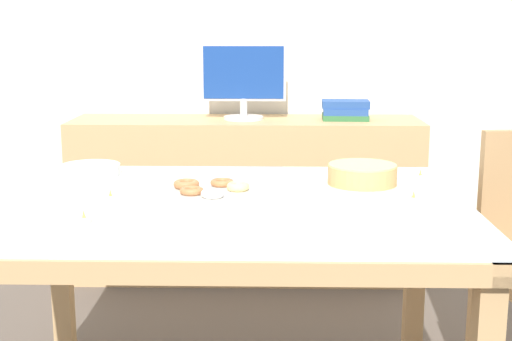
% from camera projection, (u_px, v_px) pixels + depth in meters
% --- Properties ---
extents(wall_back, '(8.00, 0.10, 2.60)m').
position_uv_depth(wall_back, '(248.00, 23.00, 3.80)').
color(wall_back, silver).
rests_on(wall_back, ground).
extents(dining_table, '(1.49, 1.03, 0.76)m').
position_uv_depth(dining_table, '(230.00, 226.00, 2.24)').
color(dining_table, silver).
rests_on(dining_table, ground).
extents(sideboard, '(1.76, 0.44, 0.82)m').
position_uv_depth(sideboard, '(246.00, 198.00, 3.68)').
color(sideboard, tan).
rests_on(sideboard, ground).
extents(computer_monitor, '(0.42, 0.20, 0.38)m').
position_uv_depth(computer_monitor, '(244.00, 82.00, 3.56)').
color(computer_monitor, silver).
rests_on(computer_monitor, sideboard).
extents(book_stack, '(0.24, 0.18, 0.10)m').
position_uv_depth(book_stack, '(345.00, 110.00, 3.58)').
color(book_stack, '#2D6638').
rests_on(book_stack, sideboard).
extents(cake_chocolate_round, '(0.27, 0.27, 0.08)m').
position_uv_depth(cake_chocolate_round, '(362.00, 177.00, 2.35)').
color(cake_chocolate_round, silver).
rests_on(cake_chocolate_round, dining_table).
extents(pastry_platter, '(0.34, 0.34, 0.04)m').
position_uv_depth(pastry_platter, '(211.00, 191.00, 2.25)').
color(pastry_platter, silver).
rests_on(pastry_platter, dining_table).
extents(plate_stack, '(0.21, 0.21, 0.04)m').
position_uv_depth(plate_stack, '(90.00, 170.00, 2.55)').
color(plate_stack, silver).
rests_on(plate_stack, dining_table).
extents(tealight_near_cakes, '(0.04, 0.04, 0.04)m').
position_uv_depth(tealight_near_cakes, '(110.00, 197.00, 2.18)').
color(tealight_near_cakes, silver).
rests_on(tealight_near_cakes, dining_table).
extents(tealight_right_edge, '(0.04, 0.04, 0.04)m').
position_uv_depth(tealight_right_edge, '(413.00, 199.00, 2.16)').
color(tealight_right_edge, silver).
rests_on(tealight_right_edge, dining_table).
extents(tealight_centre, '(0.04, 0.04, 0.04)m').
position_uv_depth(tealight_centre, '(420.00, 177.00, 2.48)').
color(tealight_centre, silver).
rests_on(tealight_centre, dining_table).
extents(tealight_left_edge, '(0.04, 0.04, 0.04)m').
position_uv_depth(tealight_left_edge, '(84.00, 220.00, 1.93)').
color(tealight_left_edge, silver).
rests_on(tealight_left_edge, dining_table).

